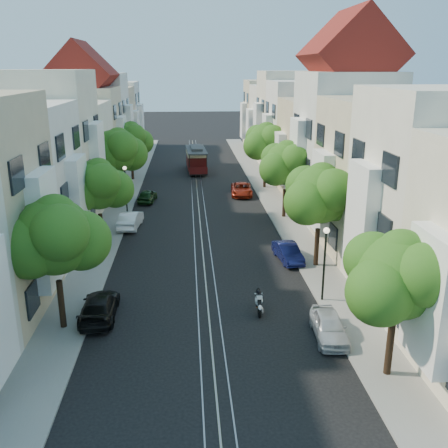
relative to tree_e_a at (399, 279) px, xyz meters
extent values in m
plane|color=black|center=(-7.26, 31.02, -4.40)|extent=(200.00, 200.00, 0.00)
cube|color=gray|center=(-0.01, 31.02, -4.34)|extent=(2.50, 80.00, 0.12)
cube|color=gray|center=(-14.51, 31.02, -4.34)|extent=(2.50, 80.00, 0.12)
cube|color=gray|center=(-7.81, 31.02, -4.39)|extent=(0.06, 80.00, 0.02)
cube|color=gray|center=(-7.26, 31.02, -4.39)|extent=(0.06, 80.00, 0.02)
cube|color=gray|center=(-6.71, 31.02, -4.39)|extent=(0.06, 80.00, 0.02)
cube|color=tan|center=(-7.26, 31.02, -4.40)|extent=(0.08, 80.00, 0.01)
cube|color=white|center=(0.94, -0.98, -0.41)|extent=(0.90, 3.04, 5.23)
cube|color=silver|center=(4.74, 7.02, 1.10)|extent=(7.00, 8.00, 11.00)
cube|color=white|center=(0.94, 7.02, 0.22)|extent=(0.90, 3.04, 6.05)
cube|color=beige|center=(4.74, 15.02, 0.60)|extent=(7.00, 8.00, 10.00)
cube|color=white|center=(0.94, 15.02, -0.20)|extent=(0.90, 3.04, 5.50)
cube|color=silver|center=(4.74, 23.02, 1.60)|extent=(7.00, 8.00, 12.00)
cube|color=white|center=(0.94, 23.02, 0.64)|extent=(0.90, 3.04, 6.60)
cube|color=#C6B28C|center=(4.74, 31.02, 0.10)|extent=(7.00, 8.00, 9.00)
cube|color=white|center=(0.94, 31.02, -0.62)|extent=(0.90, 3.04, 4.95)
cube|color=white|center=(4.74, 39.02, 0.85)|extent=(7.00, 8.00, 10.50)
cube|color=white|center=(0.94, 39.02, 0.01)|extent=(0.90, 3.04, 5.78)
cube|color=beige|center=(4.74, 47.02, 1.35)|extent=(7.00, 8.00, 11.50)
cube|color=white|center=(0.94, 47.02, 0.43)|extent=(0.90, 3.04, 6.32)
cube|color=silver|center=(4.74, 55.02, 0.35)|extent=(7.00, 8.00, 9.50)
cube|color=white|center=(0.94, 55.02, -0.41)|extent=(0.90, 3.04, 5.23)
cube|color=beige|center=(4.74, 63.02, 0.60)|extent=(7.00, 8.00, 10.00)
cube|color=white|center=(0.94, 63.02, -0.20)|extent=(0.90, 3.04, 5.50)
cube|color=white|center=(-15.46, 7.02, 0.13)|extent=(0.90, 3.04, 5.93)
cube|color=white|center=(-19.26, 15.02, 0.50)|extent=(7.00, 8.00, 9.80)
cube|color=white|center=(-15.46, 15.02, -0.28)|extent=(0.90, 3.04, 5.39)
cube|color=beige|center=(-19.26, 23.02, 1.48)|extent=(7.00, 8.00, 11.76)
cube|color=white|center=(-15.46, 23.02, 0.54)|extent=(0.90, 3.04, 6.47)
cube|color=silver|center=(-19.26, 31.02, 0.01)|extent=(7.00, 8.00, 8.82)
cube|color=white|center=(-15.46, 31.02, -0.69)|extent=(0.90, 3.04, 4.85)
cube|color=beige|center=(-19.26, 39.02, 0.75)|extent=(7.00, 8.00, 10.29)
cube|color=white|center=(-15.46, 39.02, -0.08)|extent=(0.90, 3.04, 5.66)
cube|color=silver|center=(-19.26, 47.02, 1.24)|extent=(7.00, 8.00, 11.27)
cube|color=white|center=(-15.46, 47.02, 0.34)|extent=(0.90, 3.04, 6.20)
cube|color=#C6B28C|center=(-19.26, 55.02, 0.26)|extent=(7.00, 8.00, 9.31)
cube|color=white|center=(-15.46, 55.02, -0.49)|extent=(0.90, 3.04, 5.12)
cube|color=white|center=(-19.26, 63.02, 0.50)|extent=(7.00, 8.00, 9.80)
cube|color=white|center=(-15.46, 63.02, -0.28)|extent=(0.90, 3.04, 5.39)
cylinder|color=black|center=(-0.06, 0.02, -3.14)|extent=(0.30, 0.30, 2.27)
sphere|color=#1F5816|center=(-0.06, 0.02, 0.08)|extent=(3.38, 3.38, 3.38)
sphere|color=#1F5816|center=(1.04, 0.52, -0.32)|extent=(2.70, 2.70, 2.70)
sphere|color=#1F5816|center=(-1.01, -0.68, -0.22)|extent=(2.64, 2.64, 2.64)
sphere|color=#1F5816|center=(0.04, 0.12, 0.98)|extent=(2.03, 2.03, 2.03)
cylinder|color=black|center=(-0.06, 12.02, -3.05)|extent=(0.30, 0.30, 2.45)
sphere|color=#1F5816|center=(-0.06, 12.02, 0.41)|extent=(3.64, 3.64, 3.64)
sphere|color=#1F5816|center=(1.04, 12.52, 0.01)|extent=(2.91, 2.91, 2.91)
sphere|color=#1F5816|center=(-1.01, 11.32, 0.11)|extent=(2.84, 2.84, 2.84)
sphere|color=#1F5816|center=(0.04, 12.12, 1.31)|extent=(2.18, 2.18, 2.18)
cylinder|color=black|center=(-0.06, 23.02, -3.09)|extent=(0.30, 0.30, 2.38)
sphere|color=#1F5816|center=(-0.06, 23.02, 0.28)|extent=(3.54, 3.54, 3.54)
sphere|color=#1F5816|center=(1.04, 23.52, -0.12)|extent=(2.83, 2.83, 2.83)
sphere|color=#1F5816|center=(-1.01, 22.32, -0.02)|extent=(2.76, 2.76, 2.76)
sphere|color=#1F5816|center=(0.04, 23.12, 1.18)|extent=(2.12, 2.12, 2.12)
cylinder|color=black|center=(-0.06, 34.02, -3.02)|extent=(0.30, 0.30, 2.52)
sphere|color=#1F5816|center=(-0.06, 34.02, 0.55)|extent=(3.74, 3.74, 3.74)
sphere|color=#1F5816|center=(1.04, 34.52, 0.15)|extent=(3.00, 3.00, 3.00)
sphere|color=#1F5816|center=(-1.01, 33.32, 0.25)|extent=(2.92, 2.92, 2.92)
sphere|color=#1F5816|center=(0.04, 34.12, 1.45)|extent=(2.25, 2.25, 2.25)
cylinder|color=black|center=(-14.46, 5.02, -3.05)|extent=(0.30, 0.30, 2.45)
sphere|color=#1F5816|center=(-14.46, 5.02, 0.41)|extent=(3.64, 3.64, 3.64)
sphere|color=#1F5816|center=(-13.36, 5.52, 0.01)|extent=(2.91, 2.91, 2.91)
sphere|color=#1F5816|center=(-15.41, 4.32, 0.11)|extent=(2.84, 2.84, 2.84)
sphere|color=#1F5816|center=(-14.36, 5.12, 1.31)|extent=(2.18, 2.18, 2.18)
cylinder|color=black|center=(-14.46, 17.02, -3.14)|extent=(0.30, 0.30, 2.27)
sphere|color=#1F5816|center=(-14.46, 17.02, 0.08)|extent=(3.38, 3.38, 3.38)
sphere|color=#1F5816|center=(-13.36, 17.52, -0.32)|extent=(2.70, 2.70, 2.70)
sphere|color=#1F5816|center=(-15.41, 16.32, -0.22)|extent=(2.64, 2.64, 2.64)
sphere|color=#1F5816|center=(-14.36, 17.12, 0.98)|extent=(2.03, 2.03, 2.03)
cylinder|color=black|center=(-14.46, 28.02, -2.97)|extent=(0.30, 0.30, 2.62)
sphere|color=#1F5816|center=(-14.46, 28.02, 0.75)|extent=(3.90, 3.90, 3.90)
sphere|color=#1F5816|center=(-13.36, 28.52, 0.35)|extent=(3.12, 3.12, 3.12)
sphere|color=#1F5816|center=(-15.41, 27.32, 0.45)|extent=(3.04, 3.04, 3.04)
sphere|color=#1F5816|center=(-14.36, 28.12, 1.65)|extent=(2.34, 2.34, 2.34)
cylinder|color=black|center=(-14.46, 39.02, -3.09)|extent=(0.30, 0.30, 2.38)
sphere|color=#1F5816|center=(-14.46, 39.02, 0.28)|extent=(3.54, 3.54, 3.54)
sphere|color=#1F5816|center=(-13.36, 39.52, -0.12)|extent=(2.83, 2.83, 2.83)
sphere|color=#1F5816|center=(-15.41, 38.32, -0.02)|extent=(2.76, 2.76, 2.76)
sphere|color=#1F5816|center=(-14.36, 39.12, 1.18)|extent=(2.12, 2.12, 2.12)
cylinder|color=black|center=(-0.96, 7.02, -2.28)|extent=(0.12, 0.12, 4.00)
sphere|color=#FFF2CC|center=(-0.96, 7.02, -0.28)|extent=(0.32, 0.32, 0.32)
cylinder|color=black|center=(-13.56, 25.02, -2.28)|extent=(0.12, 0.12, 4.00)
sphere|color=#FFF2CC|center=(-13.56, 25.02, -0.28)|extent=(0.32, 0.32, 0.32)
torus|color=black|center=(-4.65, 5.54, -4.12)|extent=(0.17, 0.69, 0.68)
torus|color=black|center=(-4.59, 6.73, -3.69)|extent=(0.37, 0.66, 0.67)
ellipsoid|color=silver|center=(-4.62, 6.11, -3.74)|extent=(0.45, 0.93, 0.72)
ellipsoid|color=silver|center=(-4.63, 5.91, -3.53)|extent=(0.36, 0.51, 0.41)
cube|color=black|center=(-4.65, 5.52, -3.66)|extent=(0.22, 0.50, 0.27)
cube|color=silver|center=(-4.64, 5.88, -3.44)|extent=(0.33, 0.53, 0.30)
sphere|color=black|center=(-4.62, 6.17, -3.30)|extent=(0.24, 0.24, 0.24)
cube|color=black|center=(-7.12, 43.42, -3.98)|extent=(2.45, 7.44, 0.28)
cube|color=#440B0B|center=(-7.12, 43.42, -2.88)|extent=(2.42, 4.69, 2.20)
cube|color=beige|center=(-7.12, 43.42, -2.06)|extent=(2.46, 4.74, 0.55)
cube|color=#2D2D30|center=(-7.12, 43.42, -1.69)|extent=(2.64, 7.45, 0.17)
cube|color=#2D2D30|center=(-7.12, 43.42, -1.46)|extent=(1.48, 4.19, 0.32)
imported|color=#AFB5BC|center=(-1.66, 3.21, -3.79)|extent=(1.66, 3.66, 1.22)
imported|color=#0C103C|center=(-1.66, 13.18, -3.81)|extent=(1.68, 3.67, 1.17)
imported|color=maroon|center=(-2.85, 31.09, -3.79)|extent=(2.31, 4.52, 1.22)
imported|color=black|center=(-12.86, 6.03, -3.78)|extent=(1.82, 4.32, 1.24)
imported|color=white|center=(-12.86, 21.19, -3.72)|extent=(1.82, 4.23, 1.35)
imported|color=black|center=(-12.10, 29.19, -3.79)|extent=(1.89, 3.73, 1.22)
camera|label=1|loc=(-8.18, -17.44, 7.94)|focal=40.00mm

